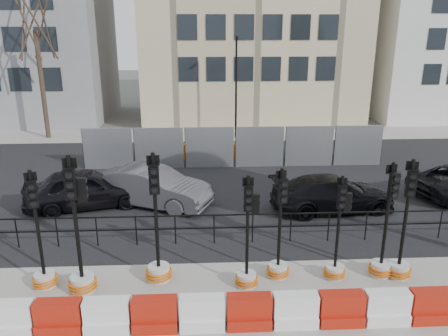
{
  "coord_description": "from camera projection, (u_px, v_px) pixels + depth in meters",
  "views": [
    {
      "loc": [
        -1.49,
        -11.09,
        6.48
      ],
      "look_at": [
        -0.8,
        3.0,
        1.91
      ],
      "focal_mm": 35.0,
      "sensor_mm": 36.0,
      "label": 1
    }
  ],
  "objects": [
    {
      "name": "lamp_post_far",
      "position": [
        236.0,
        85.0,
        25.87
      ],
      "size": [
        0.12,
        0.56,
        6.0
      ],
      "color": "black",
      "rests_on": "ground"
    },
    {
      "name": "kerb_railing",
      "position": [
        253.0,
        223.0,
        13.53
      ],
      "size": [
        18.0,
        0.04,
        1.0
      ],
      "color": "black",
      "rests_on": "ground"
    },
    {
      "name": "car_c",
      "position": [
        333.0,
        194.0,
        16.0
      ],
      "size": [
        2.84,
        4.95,
        1.32
      ],
      "primitive_type": "imported",
      "rotation": [
        0.0,
        0.0,
        1.68
      ],
      "color": "black",
      "rests_on": "ground"
    },
    {
      "name": "traffic_signal_a",
      "position": [
        43.0,
        264.0,
        11.21
      ],
      "size": [
        0.63,
        0.63,
        3.22
      ],
      "rotation": [
        0.0,
        0.0,
        0.34
      ],
      "color": "beige",
      "rests_on": "ground"
    },
    {
      "name": "traffic_signal_f",
      "position": [
        336.0,
        255.0,
        11.61
      ],
      "size": [
        0.58,
        0.58,
        2.93
      ],
      "rotation": [
        0.0,
        0.0,
        -0.12
      ],
      "color": "beige",
      "rests_on": "ground"
    },
    {
      "name": "traffic_signal_d",
      "position": [
        247.0,
        261.0,
        11.23
      ],
      "size": [
        0.6,
        0.6,
        3.07
      ],
      "rotation": [
        0.0,
        0.0,
        -0.04
      ],
      "color": "beige",
      "rests_on": "ground"
    },
    {
      "name": "heras_fencing",
      "position": [
        233.0,
        149.0,
        21.71
      ],
      "size": [
        14.33,
        1.72,
        2.0
      ],
      "color": "gray",
      "rests_on": "ground"
    },
    {
      "name": "traffic_signal_c",
      "position": [
        158.0,
        256.0,
        11.49
      ],
      "size": [
        0.7,
        0.7,
        3.56
      ],
      "rotation": [
        0.0,
        0.0,
        0.12
      ],
      "color": "beige",
      "rests_on": "ground"
    },
    {
      "name": "sidewalk_far",
      "position": [
        227.0,
        134.0,
        27.81
      ],
      "size": [
        40.0,
        4.0,
        0.02
      ],
      "primitive_type": "cube",
      "color": "gray",
      "rests_on": "ground"
    },
    {
      "name": "barrier_row",
      "position": [
        272.0,
        312.0,
        9.83
      ],
      "size": [
        14.65,
        0.5,
        0.8
      ],
      "color": "#B6260E",
      "rests_on": "ground"
    },
    {
      "name": "tree_bare_far",
      "position": [
        34.0,
        24.0,
        24.78
      ],
      "size": [
        2.0,
        2.0,
        9.0
      ],
      "color": "#473828",
      "rests_on": "ground"
    },
    {
      "name": "traffic_signal_e",
      "position": [
        279.0,
        256.0,
        11.68
      ],
      "size": [
        0.61,
        0.61,
        3.11
      ],
      "rotation": [
        0.0,
        0.0,
        0.18
      ],
      "color": "beige",
      "rests_on": "ground"
    },
    {
      "name": "ground",
      "position": [
        257.0,
        262.0,
        12.6
      ],
      "size": [
        120.0,
        120.0,
        0.0
      ],
      "primitive_type": "plane",
      "color": "#51514C",
      "rests_on": "ground"
    },
    {
      "name": "car_a",
      "position": [
        86.0,
        188.0,
        16.27
      ],
      "size": [
        3.9,
        5.25,
        1.5
      ],
      "primitive_type": "imported",
      "rotation": [
        0.0,
        0.0,
        1.83
      ],
      "color": "black",
      "rests_on": "ground"
    },
    {
      "name": "car_b",
      "position": [
        152.0,
        187.0,
        16.46
      ],
      "size": [
        4.84,
        5.64,
        1.48
      ],
      "primitive_type": "imported",
      "rotation": [
        0.0,
        0.0,
        1.17
      ],
      "color": "#48484C",
      "rests_on": "ground"
    },
    {
      "name": "road",
      "position": [
        238.0,
        181.0,
        19.25
      ],
      "size": [
        40.0,
        14.0,
        0.03
      ],
      "primitive_type": "cube",
      "color": "black",
      "rests_on": "ground"
    },
    {
      "name": "traffic_signal_b",
      "position": [
        81.0,
        261.0,
        10.95
      ],
      "size": [
        0.72,
        0.72,
        3.66
      ],
      "rotation": [
        0.0,
        0.0,
        0.14
      ],
      "color": "beige",
      "rests_on": "ground"
    },
    {
      "name": "sidewalk_near",
      "position": [
        273.0,
        331.0,
        9.75
      ],
      "size": [
        40.0,
        6.0,
        0.02
      ],
      "primitive_type": "cube",
      "color": "gray",
      "rests_on": "ground"
    },
    {
      "name": "traffic_signal_h",
      "position": [
        401.0,
        254.0,
        11.65
      ],
      "size": [
        0.66,
        0.66,
        3.36
      ],
      "rotation": [
        0.0,
        0.0,
        -0.29
      ],
      "color": "beige",
      "rests_on": "ground"
    },
    {
      "name": "building_grey",
      "position": [
        24.0,
        19.0,
        30.7
      ],
      "size": [
        11.0,
        9.06,
        14.0
      ],
      "color": "gray",
      "rests_on": "ground"
    },
    {
      "name": "traffic_signal_g",
      "position": [
        383.0,
        254.0,
        11.73
      ],
      "size": [
        0.64,
        0.64,
        3.25
      ],
      "rotation": [
        0.0,
        0.0,
        0.16
      ],
      "color": "beige",
      "rests_on": "ground"
    }
  ]
}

